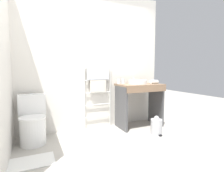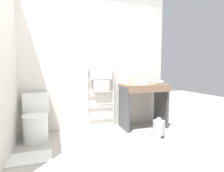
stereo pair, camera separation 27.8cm
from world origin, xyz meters
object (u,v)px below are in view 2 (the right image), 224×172
object	(u,v)px
hair_dryer	(159,82)
trash_bin	(159,128)
towel_radiator	(101,83)
toilet	(36,121)
cup_near_edge	(127,81)
cup_near_wall	(122,81)
sink_basin	(142,82)

from	to	relation	value
hair_dryer	trash_bin	bearing A→B (deg)	-121.32
towel_radiator	toilet	bearing A→B (deg)	-167.07
cup_near_edge	trash_bin	distance (m)	1.08
cup_near_wall	hair_dryer	world-z (taller)	cup_near_wall
towel_radiator	sink_basin	size ratio (longest dim) A/B	3.35
cup_near_edge	hair_dryer	world-z (taller)	cup_near_edge
towel_radiator	cup_near_edge	size ratio (longest dim) A/B	11.75
trash_bin	sink_basin	bearing A→B (deg)	97.50
toilet	cup_near_wall	xyz separation A→B (m)	(1.60, 0.21, 0.61)
cup_near_wall	cup_near_edge	world-z (taller)	cup_near_edge
toilet	towel_radiator	bearing A→B (deg)	12.93
hair_dryer	sink_basin	bearing A→B (deg)	160.36
cup_near_edge	hair_dryer	size ratio (longest dim) A/B	0.49
sink_basin	cup_near_edge	distance (m)	0.29
toilet	sink_basin	world-z (taller)	sink_basin
sink_basin	trash_bin	xyz separation A→B (m)	(0.07, -0.53, -0.77)
towel_radiator	trash_bin	distance (m)	1.35
toilet	trash_bin	bearing A→B (deg)	-13.75
sink_basin	cup_near_edge	size ratio (longest dim) A/B	3.51
sink_basin	cup_near_wall	world-z (taller)	cup_near_wall
towel_radiator	trash_bin	world-z (taller)	towel_radiator
cup_near_wall	hair_dryer	size ratio (longest dim) A/B	0.47
towel_radiator	hair_dryer	xyz separation A→B (m)	(1.08, -0.35, 0.02)
toilet	towel_radiator	world-z (taller)	towel_radiator
cup_near_edge	hair_dryer	bearing A→B (deg)	-24.68
sink_basin	hair_dryer	size ratio (longest dim) A/B	1.70
trash_bin	toilet	bearing A→B (deg)	166.25
cup_near_wall	cup_near_edge	bearing A→B (deg)	-15.46
toilet	trash_bin	world-z (taller)	toilet
toilet	sink_basin	size ratio (longest dim) A/B	2.08
cup_near_edge	hair_dryer	distance (m)	0.63
cup_near_edge	towel_radiator	bearing A→B (deg)	169.89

